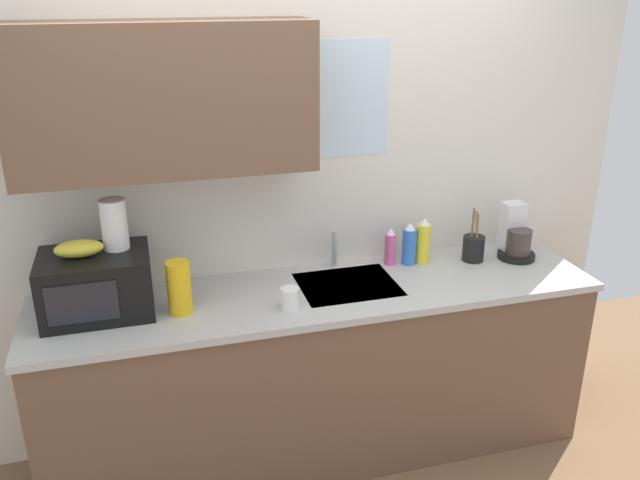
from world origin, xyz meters
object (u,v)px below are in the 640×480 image
(banana_bunch, at_px, (79,249))
(cereal_canister, at_px, (179,288))
(microwave, at_px, (96,284))
(dish_soap_bottle_yellow, at_px, (423,242))
(dish_soap_bottle_pink, at_px, (390,247))
(mug_white, at_px, (290,298))
(paper_towel_roll, at_px, (114,224))
(utensil_crock, at_px, (473,247))
(coffee_maker, at_px, (515,237))
(dish_soap_bottle_blue, at_px, (409,245))

(banana_bunch, height_order, cereal_canister, banana_bunch)
(cereal_canister, bearing_deg, banana_bunch, 165.62)
(microwave, bearing_deg, dish_soap_bottle_yellow, 4.08)
(dish_soap_bottle_pink, height_order, mug_white, dish_soap_bottle_pink)
(dish_soap_bottle_yellow, bearing_deg, banana_bunch, -176.10)
(dish_soap_bottle_pink, bearing_deg, paper_towel_roll, -176.00)
(microwave, distance_m, mug_white, 0.83)
(utensil_crock, bearing_deg, banana_bunch, -177.88)
(banana_bunch, xyz_separation_m, dish_soap_bottle_yellow, (1.62, 0.11, -0.19))
(cereal_canister, bearing_deg, microwave, 163.87)
(banana_bunch, relative_size, dish_soap_bottle_pink, 1.02)
(dish_soap_bottle_pink, bearing_deg, coffee_maker, -7.16)
(banana_bunch, relative_size, paper_towel_roll, 0.91)
(dish_soap_bottle_blue, bearing_deg, cereal_canister, -169.20)
(coffee_maker, bearing_deg, cereal_canister, -174.76)
(microwave, height_order, mug_white, microwave)
(utensil_crock, bearing_deg, mug_white, -165.84)
(dish_soap_bottle_yellow, distance_m, mug_white, 0.83)
(dish_soap_bottle_yellow, xyz_separation_m, cereal_canister, (-1.23, -0.21, 0.00))
(dish_soap_bottle_blue, distance_m, utensil_crock, 0.34)
(paper_towel_roll, bearing_deg, cereal_canister, -32.01)
(paper_towel_roll, height_order, dish_soap_bottle_pink, paper_towel_roll)
(dish_soap_bottle_pink, xyz_separation_m, dish_soap_bottle_yellow, (0.17, -0.03, 0.02))
(coffee_maker, xyz_separation_m, dish_soap_bottle_blue, (-0.57, 0.06, -0.00))
(paper_towel_roll, bearing_deg, utensil_crock, 0.65)
(microwave, distance_m, dish_soap_bottle_pink, 1.41)
(dish_soap_bottle_pink, bearing_deg, dish_soap_bottle_blue, -11.98)
(microwave, relative_size, dish_soap_bottle_yellow, 1.90)
(cereal_canister, bearing_deg, paper_towel_roll, 147.99)
(cereal_canister, xyz_separation_m, mug_white, (0.47, -0.09, -0.07))
(banana_bunch, bearing_deg, microwave, -1.80)
(microwave, xyz_separation_m, dish_soap_bottle_pink, (1.41, 0.14, -0.04))
(coffee_maker, height_order, mug_white, coffee_maker)
(banana_bunch, distance_m, paper_towel_roll, 0.18)
(dish_soap_bottle_yellow, height_order, mug_white, dish_soap_bottle_yellow)
(coffee_maker, distance_m, mug_white, 1.29)
(coffee_maker, bearing_deg, dish_soap_bottle_blue, 173.65)
(dish_soap_bottle_yellow, xyz_separation_m, utensil_crock, (0.26, -0.04, -0.04))
(paper_towel_roll, xyz_separation_m, dish_soap_bottle_yellow, (1.47, 0.06, -0.27))
(microwave, xyz_separation_m, coffee_maker, (2.07, 0.06, -0.03))
(dish_soap_bottle_pink, height_order, cereal_canister, cereal_canister)
(dish_soap_bottle_pink, xyz_separation_m, mug_white, (-0.60, -0.33, -0.04))
(paper_towel_roll, distance_m, cereal_canister, 0.39)
(dish_soap_bottle_yellow, bearing_deg, dish_soap_bottle_pink, 169.58)
(cereal_canister, bearing_deg, coffee_maker, 5.24)
(dish_soap_bottle_blue, bearing_deg, coffee_maker, -6.35)
(coffee_maker, distance_m, utensil_crock, 0.23)
(coffee_maker, xyz_separation_m, dish_soap_bottle_yellow, (-0.49, 0.05, 0.01))
(coffee_maker, bearing_deg, paper_towel_roll, -179.76)
(mug_white, bearing_deg, microwave, 166.84)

